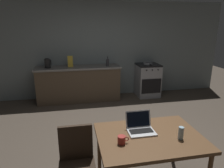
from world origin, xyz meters
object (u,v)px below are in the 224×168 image
Objects in this scene: dining_table at (149,141)px; laptop at (140,128)px; bottle at (108,62)px; electric_kettle at (47,63)px; drinking_glass at (181,133)px; coffee_mug at (122,140)px; chair at (77,160)px; frying_pan at (148,63)px; cereal_box at (70,61)px; stove_oven at (147,80)px.

laptop reaches higher than dining_table.
dining_table is 3.80× the size of laptop.
electric_kettle is at bearing 178.11° from bottle.
dining_table is 0.37m from drinking_glass.
coffee_mug is (-0.36, -0.10, 0.11)m from dining_table.
frying_pan is at bearing 59.82° from chair.
coffee_mug is 0.68m from drinking_glass.
bottle is at bearing -4.21° from cereal_box.
frying_pan is 3.39× the size of coffee_mug.
frying_pan reaches higher than stove_oven.
chair is 1.20m from drinking_glass.
coffee_mug is at bearing -72.11° from electric_kettle.
dining_table is 4.33× the size of cereal_box.
dining_table is 3.46m from frying_pan.
dining_table is at bearing -46.08° from laptop.
electric_kettle is 0.56m from cereal_box.
dining_table is at bearing -110.38° from stove_oven.
dining_table is 0.39m from coffee_mug.
stove_oven is 3.40m from laptop.
cereal_box is (-0.81, 3.15, 0.29)m from laptop.
laptop is 3.27m from cereal_box.
dining_table is 5.01× the size of electric_kettle.
stove_oven is 6.17× the size of drinking_glass.
stove_oven is 1.03× the size of chair.
electric_kettle is 1.93× the size of coffee_mug.
stove_oven is 3.71m from coffee_mug.
coffee_mug is (1.08, -3.35, -0.27)m from electric_kettle.
stove_oven is 3.73× the size of bottle.
laptop is 2.18× the size of drinking_glass.
electric_kettle reaches higher than frying_pan.
electric_kettle is at bearing 179.95° from stove_oven.
bottle is at bearing 100.68° from laptop.
drinking_glass is at bearing -3.00° from coffee_mug.
electric_kettle reaches higher than dining_table.
electric_kettle is 0.57× the size of frying_pan.
laptop is 2.55× the size of coffee_mug.
laptop is 1.32× the size of electric_kettle.
electric_kettle reaches higher than coffee_mug.
laptop is 0.47m from drinking_glass.
frying_pan is 2.89× the size of drinking_glass.
dining_table is 1.38× the size of chair.
cereal_box reaches higher than frying_pan.
stove_oven is 3.48m from dining_table.
dining_table is at bearing -91.23° from bottle.
coffee_mug is (-1.57, -3.35, 0.30)m from stove_oven.
drinking_glass is at bearing -70.63° from cereal_box.
electric_kettle is 1.51m from bottle.
dining_table is at bearing -66.11° from electric_kettle.
cereal_box is at bearing 175.79° from bottle.
stove_oven is at bearing -0.62° from cereal_box.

